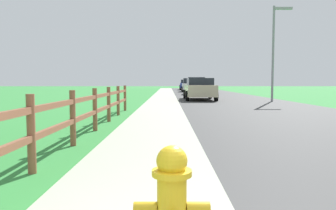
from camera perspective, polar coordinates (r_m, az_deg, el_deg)
name	(u,v)px	position (r m, az deg, el deg)	size (l,w,h in m)	color
ground_plane	(175,97)	(26.15, 1.31, 1.43)	(120.00, 120.00, 0.00)	#32843A
road_asphalt	(215,96)	(28.44, 8.28, 1.62)	(7.00, 66.00, 0.01)	#3C3C3C
curb_concrete	(140,96)	(28.23, -4.89, 1.63)	(6.00, 66.00, 0.01)	#A5AC96
grass_verge	(123,96)	(28.40, -7.91, 1.62)	(5.00, 66.00, 0.00)	#32843A
rail_fence	(85,110)	(7.32, -14.40, -0.81)	(0.11, 13.24, 1.07)	brown
parked_suv_beige	(199,89)	(22.14, 5.46, 2.87)	(2.07, 4.97, 1.46)	#C6B793
parked_car_silver	(196,86)	(31.80, 4.85, 3.36)	(2.10, 4.70, 1.64)	#B7BABF
parked_car_white	(190,85)	(39.68, 3.84, 3.51)	(2.25, 4.60, 1.63)	white
parked_car_blue	(186,84)	(48.88, 3.21, 3.61)	(2.32, 4.81, 1.52)	navy
street_lamp	(275,44)	(21.26, 18.18, 10.04)	(1.17, 0.20, 5.82)	gray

